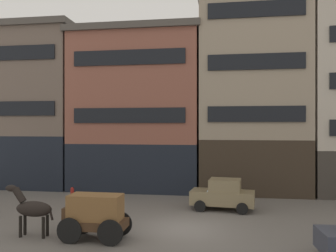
# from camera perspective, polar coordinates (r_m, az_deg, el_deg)

# --- Properties ---
(ground_plane) EXTENTS (120.00, 120.00, 0.00)m
(ground_plane) POSITION_cam_1_polar(r_m,az_deg,el_deg) (17.81, 2.45, -16.23)
(ground_plane) COLOR #605B56
(building_far_left) EXTENTS (8.13, 7.18, 13.21)m
(building_far_left) POSITION_cam_1_polar(r_m,az_deg,el_deg) (32.27, -20.32, 2.98)
(building_far_left) COLOR black
(building_far_left) RESTS_ON ground_plane
(building_center_left) EXTENTS (10.42, 7.18, 12.59)m
(building_center_left) POSITION_cam_1_polar(r_m,az_deg,el_deg) (29.00, -4.69, 2.69)
(building_center_left) COLOR black
(building_center_left) RESTS_ON ground_plane
(building_center_right) EXTENTS (8.34, 7.18, 15.34)m
(building_center_right) POSITION_cam_1_polar(r_m,az_deg,el_deg) (28.41, 13.41, 5.53)
(building_center_right) COLOR #33281E
(building_center_right) RESTS_ON ground_plane
(cargo_wagon) EXTENTS (2.92, 1.53, 1.98)m
(cargo_wagon) POSITION_cam_1_polar(r_m,az_deg,el_deg) (16.15, -11.85, -13.73)
(cargo_wagon) COLOR #3D2819
(cargo_wagon) RESTS_ON ground_plane
(draft_horse) EXTENTS (2.34, 0.62, 2.30)m
(draft_horse) POSITION_cam_1_polar(r_m,az_deg,el_deg) (17.35, -21.23, -12.35)
(draft_horse) COLOR black
(draft_horse) RESTS_ON ground_plane
(sedan_dark) EXTENTS (3.86, 2.21, 1.83)m
(sedan_dark) POSITION_cam_1_polar(r_m,az_deg,el_deg) (21.44, 8.92, -10.92)
(sedan_dark) COLOR #7A6B4C
(sedan_dark) RESTS_ON ground_plane
(fire_hydrant_curbside) EXTENTS (0.24, 0.24, 0.83)m
(fire_hydrant_curbside) POSITION_cam_1_polar(r_m,az_deg,el_deg) (25.04, -15.28, -10.46)
(fire_hydrant_curbside) COLOR maroon
(fire_hydrant_curbside) RESTS_ON ground_plane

